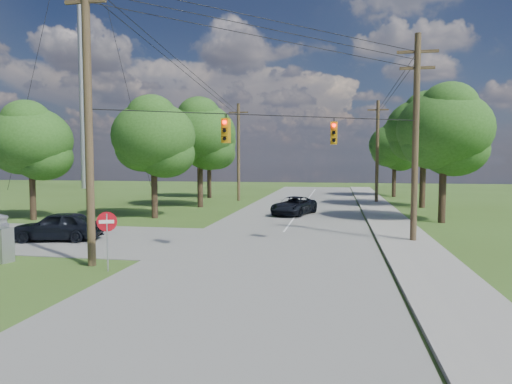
% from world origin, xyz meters
% --- Properties ---
extents(ground, '(140.00, 140.00, 0.00)m').
position_xyz_m(ground, '(0.00, 0.00, 0.00)').
color(ground, '#3A571D').
rests_on(ground, ground).
extents(main_road, '(10.00, 100.00, 0.03)m').
position_xyz_m(main_road, '(2.00, 5.00, 0.01)').
color(main_road, gray).
rests_on(main_road, ground).
extents(sidewalk_east, '(2.60, 100.00, 0.12)m').
position_xyz_m(sidewalk_east, '(8.70, 5.00, 0.06)').
color(sidewalk_east, gray).
rests_on(sidewalk_east, ground).
extents(pole_sw, '(2.00, 0.32, 12.00)m').
position_xyz_m(pole_sw, '(-4.60, 0.40, 6.23)').
color(pole_sw, brown).
rests_on(pole_sw, ground).
extents(pole_ne, '(2.00, 0.32, 10.50)m').
position_xyz_m(pole_ne, '(8.90, 8.00, 5.47)').
color(pole_ne, brown).
rests_on(pole_ne, ground).
extents(pole_north_e, '(2.00, 0.32, 10.00)m').
position_xyz_m(pole_north_e, '(8.90, 30.00, 5.13)').
color(pole_north_e, brown).
rests_on(pole_north_e, ground).
extents(pole_north_w, '(2.00, 0.32, 10.00)m').
position_xyz_m(pole_north_w, '(-5.00, 30.00, 5.13)').
color(pole_north_w, brown).
rests_on(pole_north_w, ground).
extents(power_lines, '(13.93, 29.62, 4.93)m').
position_xyz_m(power_lines, '(1.50, 11.54, 9.15)').
color(power_lines, black).
rests_on(power_lines, ground).
extents(traffic_signals, '(4.91, 3.27, 1.05)m').
position_xyz_m(traffic_signals, '(2.55, 4.43, 5.50)').
color(traffic_signals, '#C8870B').
rests_on(traffic_signals, ground).
extents(radio_mast, '(0.70, 0.70, 45.00)m').
position_xyz_m(radio_mast, '(-32.00, 46.00, 22.50)').
color(radio_mast, '#989A9D').
rests_on(radio_mast, ground).
extents(tree_w_near, '(6.00, 6.00, 8.40)m').
position_xyz_m(tree_w_near, '(-8.00, 15.00, 5.92)').
color(tree_w_near, '#402E20').
rests_on(tree_w_near, ground).
extents(tree_w_mid, '(6.40, 6.40, 9.22)m').
position_xyz_m(tree_w_mid, '(-7.00, 23.00, 6.58)').
color(tree_w_mid, '#402E20').
rests_on(tree_w_mid, ground).
extents(tree_w_far, '(6.00, 6.00, 8.73)m').
position_xyz_m(tree_w_far, '(-9.00, 33.00, 6.25)').
color(tree_w_far, '#402E20').
rests_on(tree_w_far, ground).
extents(tree_e_near, '(6.20, 6.20, 8.81)m').
position_xyz_m(tree_e_near, '(12.00, 16.00, 6.25)').
color(tree_e_near, '#402E20').
rests_on(tree_e_near, ground).
extents(tree_e_mid, '(6.60, 6.60, 9.64)m').
position_xyz_m(tree_e_mid, '(12.50, 26.00, 6.91)').
color(tree_e_mid, '#402E20').
rests_on(tree_e_mid, ground).
extents(tree_e_far, '(5.80, 5.80, 8.32)m').
position_xyz_m(tree_e_far, '(11.50, 38.00, 5.92)').
color(tree_e_far, '#402E20').
rests_on(tree_e_far, ground).
extents(tree_cross_n, '(5.60, 5.60, 7.91)m').
position_xyz_m(tree_cross_n, '(-16.00, 12.50, 5.59)').
color(tree_cross_n, '#402E20').
rests_on(tree_cross_n, ground).
extents(car_cross_dark, '(4.73, 2.69, 1.52)m').
position_xyz_m(car_cross_dark, '(-9.23, 5.17, 0.79)').
color(car_cross_dark, black).
rests_on(car_cross_dark, cross_road).
extents(car_main_north, '(3.62, 5.40, 1.38)m').
position_xyz_m(car_main_north, '(1.80, 18.60, 0.72)').
color(car_main_north, black).
rests_on(car_main_north, main_road).
extents(control_cabinet, '(0.91, 0.76, 1.43)m').
position_xyz_m(control_cabinet, '(-8.57, 0.31, 0.72)').
color(control_cabinet, '#989A9D').
rests_on(control_cabinet, ground).
extents(do_not_enter_sign, '(0.72, 0.29, 2.27)m').
position_xyz_m(do_not_enter_sign, '(-3.50, -0.38, 1.67)').
color(do_not_enter_sign, '#989A9D').
rests_on(do_not_enter_sign, ground).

